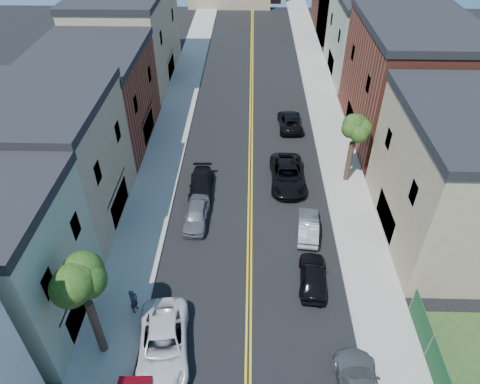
# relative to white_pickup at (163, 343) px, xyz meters

# --- Properties ---
(sidewalk_left) EXTENTS (3.20, 100.00, 0.15)m
(sidewalk_left) POSITION_rel_white_pickup_xyz_m (-3.33, 26.01, -0.72)
(sidewalk_left) COLOR gray
(sidewalk_left) RESTS_ON ground
(sidewalk_right) EXTENTS (3.20, 100.00, 0.15)m
(sidewalk_right) POSITION_rel_white_pickup_xyz_m (12.47, 26.01, -0.72)
(sidewalk_right) COLOR gray
(sidewalk_right) RESTS_ON ground
(curb_left) EXTENTS (0.30, 100.00, 0.15)m
(curb_left) POSITION_rel_white_pickup_xyz_m (-1.58, 26.01, -0.72)
(curb_left) COLOR gray
(curb_left) RESTS_ON ground
(curb_right) EXTENTS (0.30, 100.00, 0.15)m
(curb_right) POSITION_rel_white_pickup_xyz_m (10.72, 26.01, -0.72)
(curb_right) COLOR gray
(curb_right) RESTS_ON ground
(bldg_left_tan_near) EXTENTS (9.00, 10.00, 9.00)m
(bldg_left_tan_near) POSITION_rel_white_pickup_xyz_m (-9.43, 11.01, 3.70)
(bldg_left_tan_near) COLOR #998466
(bldg_left_tan_near) RESTS_ON ground
(bldg_left_brick) EXTENTS (9.00, 12.00, 8.00)m
(bldg_left_brick) POSITION_rel_white_pickup_xyz_m (-9.43, 22.01, 3.20)
(bldg_left_brick) COLOR brown
(bldg_left_brick) RESTS_ON ground
(bldg_left_tan_far) EXTENTS (9.00, 16.00, 9.50)m
(bldg_left_tan_far) POSITION_rel_white_pickup_xyz_m (-9.43, 36.01, 3.95)
(bldg_left_tan_far) COLOR #998466
(bldg_left_tan_far) RESTS_ON ground
(bldg_right_tan) EXTENTS (9.00, 12.00, 9.00)m
(bldg_right_tan) POSITION_rel_white_pickup_xyz_m (18.57, 10.01, 3.70)
(bldg_right_tan) COLOR #998466
(bldg_right_tan) RESTS_ON ground
(bldg_right_brick) EXTENTS (9.00, 14.00, 10.00)m
(bldg_right_brick) POSITION_rel_white_pickup_xyz_m (18.57, 24.01, 4.20)
(bldg_right_brick) COLOR brown
(bldg_right_brick) RESTS_ON ground
(bldg_right_palegrn) EXTENTS (9.00, 12.00, 8.50)m
(bldg_right_palegrn) POSITION_rel_white_pickup_xyz_m (18.57, 38.01, 3.45)
(bldg_right_palegrn) COLOR gray
(bldg_right_palegrn) RESTS_ON ground
(tree_left_mid) EXTENTS (5.20, 5.20, 9.29)m
(tree_left_mid) POSITION_rel_white_pickup_xyz_m (-3.31, 0.02, 5.79)
(tree_left_mid) COLOR #35251A
(tree_left_mid) RESTS_ON sidewalk_left
(tree_right_far) EXTENTS (4.40, 4.40, 8.03)m
(tree_right_far) POSITION_rel_white_pickup_xyz_m (12.49, 16.01, 4.96)
(tree_right_far) COLOR #35251A
(tree_right_far) RESTS_ON sidewalk_right
(white_pickup) EXTENTS (3.34, 6.01, 1.59)m
(white_pickup) POSITION_rel_white_pickup_xyz_m (0.00, 0.00, 0.00)
(white_pickup) COLOR silver
(white_pickup) RESTS_ON ground
(grey_car_left) EXTENTS (1.84, 4.24, 1.42)m
(grey_car_left) POSITION_rel_white_pickup_xyz_m (0.67, 10.57, -0.08)
(grey_car_left) COLOR #5B5D62
(grey_car_left) RESTS_ON ground
(black_car_left) EXTENTS (1.91, 4.48, 1.29)m
(black_car_left) POSITION_rel_white_pickup_xyz_m (0.64, 14.27, -0.15)
(black_car_left) COLOR black
(black_car_left) RESTS_ON ground
(black_car_right) EXTENTS (1.97, 4.23, 1.40)m
(black_car_right) POSITION_rel_white_pickup_xyz_m (8.54, 5.01, -0.09)
(black_car_right) COLOR black
(black_car_right) RESTS_ON ground
(silver_car_right) EXTENTS (1.81, 4.13, 1.32)m
(silver_car_right) POSITION_rel_white_pickup_xyz_m (8.70, 9.59, -0.13)
(silver_car_right) COLOR #A3A6AA
(silver_car_right) RESTS_ON ground
(dark_car_right_far) EXTENTS (2.34, 4.79, 1.31)m
(dark_car_right_far) POSITION_rel_white_pickup_xyz_m (8.37, 24.68, -0.14)
(dark_car_right_far) COLOR black
(dark_car_right_far) RESTS_ON ground
(black_suv_lane) EXTENTS (2.74, 5.84, 1.62)m
(black_suv_lane) POSITION_rel_white_pickup_xyz_m (7.57, 15.52, 0.01)
(black_suv_lane) COLOR black
(black_suv_lane) RESTS_ON ground
(pedestrian_left) EXTENTS (0.59, 0.72, 1.70)m
(pedestrian_left) POSITION_rel_white_pickup_xyz_m (-2.13, 2.57, 0.21)
(pedestrian_left) COLOR #28272F
(pedestrian_left) RESTS_ON sidewalk_left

